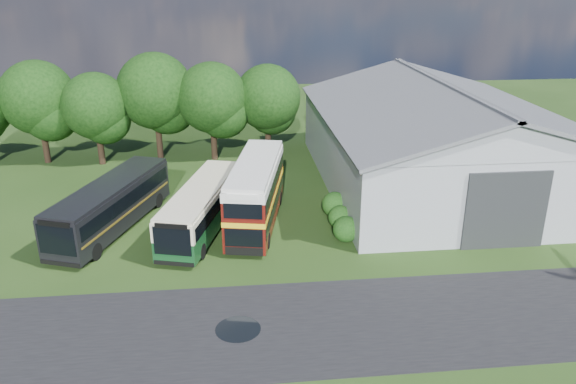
{
  "coord_description": "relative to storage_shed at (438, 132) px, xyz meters",
  "views": [
    {
      "loc": [
        -1.52,
        -25.81,
        15.98
      ],
      "look_at": [
        2.09,
        8.0,
        2.67
      ],
      "focal_mm": 35.0,
      "sensor_mm": 36.0,
      "label": 1
    }
  ],
  "objects": [
    {
      "name": "bus_dark_single",
      "position": [
        -24.48,
        -6.71,
        -2.44
      ],
      "size": [
        6.56,
        12.0,
        3.25
      ],
      "rotation": [
        0.0,
        0.0,
        -0.35
      ],
      "color": "black",
      "rests_on": "ground"
    },
    {
      "name": "tree_mid",
      "position": [
        -23.0,
        8.82,
        2.02
      ],
      "size": [
        6.8,
        6.8,
        9.6
      ],
      "color": "black",
      "rests_on": "ground"
    },
    {
      "name": "shrub_front",
      "position": [
        -9.4,
        -9.98,
        -4.17
      ],
      "size": [
        1.7,
        1.7,
        1.7
      ],
      "primitive_type": "sphere",
      "color": "#194714",
      "rests_on": "ground"
    },
    {
      "name": "tree_right_a",
      "position": [
        -18.0,
        7.82,
        1.52
      ],
      "size": [
        6.26,
        6.26,
        8.83
      ],
      "color": "black",
      "rests_on": "ground"
    },
    {
      "name": "ground",
      "position": [
        -15.0,
        -15.98,
        -4.17
      ],
      "size": [
        120.0,
        120.0,
        0.0
      ],
      "primitive_type": "plane",
      "color": "#1B3310",
      "rests_on": "ground"
    },
    {
      "name": "asphalt_road",
      "position": [
        -12.0,
        -18.98,
        -4.17
      ],
      "size": [
        60.0,
        8.0,
        0.02
      ],
      "primitive_type": "cube",
      "color": "black",
      "rests_on": "ground"
    },
    {
      "name": "bus_maroon_double",
      "position": [
        -14.94,
        -6.91,
        -1.94
      ],
      "size": [
        4.63,
        10.71,
        4.47
      ],
      "rotation": [
        0.0,
        0.0,
        -0.2
      ],
      "color": "black",
      "rests_on": "ground"
    },
    {
      "name": "shrub_back",
      "position": [
        -9.4,
        -5.98,
        -4.17
      ],
      "size": [
        1.8,
        1.8,
        1.8
      ],
      "primitive_type": "sphere",
      "color": "#194714",
      "rests_on": "ground"
    },
    {
      "name": "tree_right_b",
      "position": [
        -13.0,
        8.62,
        1.27
      ],
      "size": [
        5.98,
        5.98,
        8.45
      ],
      "color": "black",
      "rests_on": "ground"
    },
    {
      "name": "puddle",
      "position": [
        -16.5,
        -18.98,
        -4.17
      ],
      "size": [
        2.2,
        2.2,
        0.01
      ],
      "primitive_type": "cylinder",
      "color": "black",
      "rests_on": "ground"
    },
    {
      "name": "storage_shed",
      "position": [
        0.0,
        0.0,
        0.0
      ],
      "size": [
        18.8,
        24.8,
        8.15
      ],
      "color": "gray",
      "rests_on": "ground"
    },
    {
      "name": "bus_green_single",
      "position": [
        -18.53,
        -7.51,
        -2.53
      ],
      "size": [
        5.44,
        11.41,
        3.07
      ],
      "rotation": [
        0.0,
        0.0,
        -0.27
      ],
      "color": "black",
      "rests_on": "ground"
    },
    {
      "name": "tree_left_b",
      "position": [
        -28.0,
        7.52,
        1.09
      ],
      "size": [
        5.78,
        5.78,
        8.16
      ],
      "color": "black",
      "rests_on": "ground"
    },
    {
      "name": "tree_left_a",
      "position": [
        -33.0,
        8.52,
        1.71
      ],
      "size": [
        6.46,
        6.46,
        9.12
      ],
      "color": "black",
      "rests_on": "ground"
    },
    {
      "name": "shrub_mid",
      "position": [
        -9.4,
        -7.98,
        -4.17
      ],
      "size": [
        1.6,
        1.6,
        1.6
      ],
      "primitive_type": "sphere",
      "color": "#194714",
      "rests_on": "ground"
    }
  ]
}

